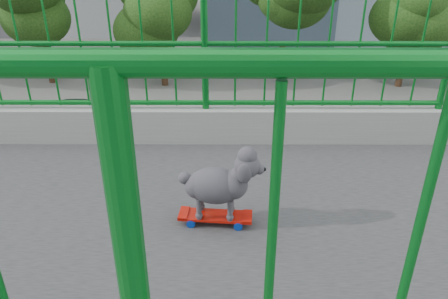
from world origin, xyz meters
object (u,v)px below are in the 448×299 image
poodle (220,183)px  car_3 (81,136)px  skateboard (215,217)px  car_1 (207,214)px  car_6 (427,216)px  car_2 (106,169)px  car_4 (82,111)px

poodle → car_3: poodle is taller
skateboard → poodle: size_ratio=0.89×
car_1 → car_6: (0.00, 7.13, -0.08)m
skateboard → car_3: 17.97m
car_1 → car_3: car_1 is taller
poodle → car_3: 18.07m
car_2 → car_4: car_4 is taller
car_1 → car_2: bearing=-127.9°
car_4 → car_6: size_ratio=0.77×
poodle → car_4: bearing=-152.6°
car_1 → car_6: size_ratio=0.94×
car_1 → car_6: car_1 is taller
car_6 → poodle: bearing=-36.0°
car_4 → car_6: bearing=-124.0°
car_1 → car_2: size_ratio=0.99×
car_6 → car_3: bearing=-115.8°
skateboard → car_6: 12.86m
car_3 → car_6: size_ratio=0.93×
car_1 → car_3: (-6.40, -6.11, -0.10)m
skateboard → car_1: bearing=-171.6°
skateboard → car_4: 21.12m
poodle → car_1: bearing=-171.4°
car_2 → skateboard: bearing=-159.2°
car_2 → poodle: bearing=-159.1°
poodle → car_6: 12.97m
skateboard → car_3: bearing=-151.6°
car_3 → car_6: car_6 is taller
skateboard → car_3: size_ratio=0.10×
poodle → car_3: (-15.45, -6.67, -6.59)m
skateboard → car_2: size_ratio=0.09×
skateboard → poodle: poodle is taller
car_3 → car_4: size_ratio=1.20×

